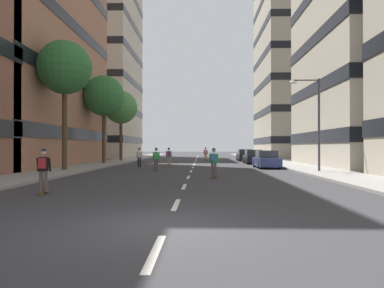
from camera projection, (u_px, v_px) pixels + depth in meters
name	position (u px, v px, depth m)	size (l,w,h in m)	color
ground_plane	(194.00, 163.00, 38.39)	(181.84, 181.84, 0.00)	#333335
sidewalk_left	(118.00, 161.00, 42.44)	(3.66, 83.34, 0.14)	gray
sidewalk_right	(273.00, 161.00, 41.90)	(3.66, 83.34, 0.14)	gray
lane_markings	(195.00, 162.00, 41.08)	(0.16, 72.20, 0.01)	silver
building_left_far	(91.00, 57.00, 62.13)	(15.53, 17.50, 35.44)	#BCB29E
building_right_far	(305.00, 61.00, 61.04)	(15.53, 17.52, 33.66)	#B2A893
parked_car_near	(266.00, 160.00, 30.13)	(1.82, 4.40, 1.52)	navy
parked_car_mid	(253.00, 157.00, 37.86)	(1.82, 4.40, 1.52)	black
parked_car_far	(245.00, 155.00, 45.38)	(1.82, 4.40, 1.52)	black
street_tree_near	(65.00, 68.00, 26.00)	(3.99, 3.99, 9.63)	#4C3823
street_tree_mid	(104.00, 96.00, 36.38)	(4.24, 4.24, 9.15)	#4C3823
street_tree_far	(121.00, 108.00, 44.06)	(4.15, 4.15, 8.77)	#4C3823
streetlamp_right	(314.00, 114.00, 24.50)	(2.13, 0.30, 6.50)	#3F3F44
skater_0	(156.00, 158.00, 26.63)	(0.56, 0.92, 1.78)	brown
skater_1	(214.00, 161.00, 20.52)	(0.56, 0.92, 1.78)	brown
skater_2	(43.00, 168.00, 13.60)	(0.56, 0.92, 1.78)	brown
skater_3	(169.00, 155.00, 33.14)	(0.55, 0.92, 1.78)	brown
skater_4	(139.00, 156.00, 30.63)	(0.57, 0.92, 1.78)	brown
skater_5	(206.00, 153.00, 46.40)	(0.54, 0.91, 1.78)	brown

